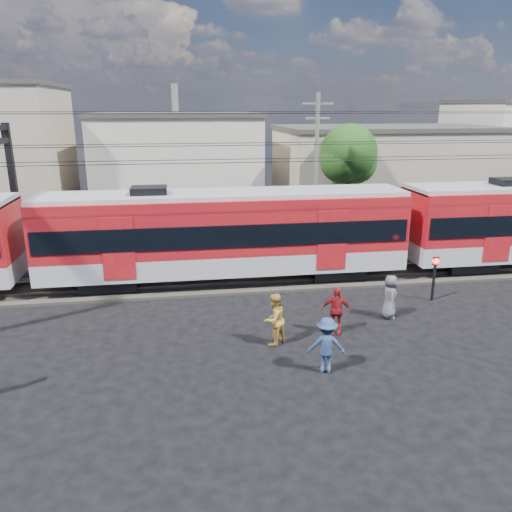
% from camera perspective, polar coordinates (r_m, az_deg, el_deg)
% --- Properties ---
extents(ground, '(120.00, 120.00, 0.00)m').
position_cam_1_polar(ground, '(15.68, -0.58, -12.83)').
color(ground, black).
rests_on(ground, ground).
extents(track_bed, '(70.00, 3.40, 0.12)m').
position_cam_1_polar(track_bed, '(22.91, -3.42, -2.88)').
color(track_bed, '#2D2823').
rests_on(track_bed, ground).
extents(rail_near, '(70.00, 0.12, 0.12)m').
position_cam_1_polar(rail_near, '(22.17, -3.24, -3.23)').
color(rail_near, '#59544C').
rests_on(rail_near, track_bed).
extents(rail_far, '(70.00, 0.12, 0.12)m').
position_cam_1_polar(rail_far, '(23.58, -3.60, -2.00)').
color(rail_far, '#59544C').
rests_on(rail_far, track_bed).
extents(commuter_train, '(50.30, 3.08, 4.17)m').
position_cam_1_polar(commuter_train, '(22.26, -3.03, 2.84)').
color(commuter_train, black).
rests_on(commuter_train, ground).
extents(catenary, '(70.00, 9.30, 7.52)m').
position_cam_1_polar(catenary, '(22.68, -26.23, 8.45)').
color(catenary, black).
rests_on(catenary, ground).
extents(building_midwest, '(12.24, 12.24, 7.30)m').
position_cam_1_polar(building_midwest, '(40.71, -8.95, 10.77)').
color(building_midwest, beige).
rests_on(building_midwest, ground).
extents(building_mideast, '(16.32, 10.20, 6.30)m').
position_cam_1_polar(building_mideast, '(41.00, 14.40, 9.79)').
color(building_mideast, tan).
rests_on(building_mideast, ground).
extents(utility_pole_mid, '(1.80, 0.24, 8.50)m').
position_cam_1_polar(utility_pole_mid, '(29.76, 6.87, 10.43)').
color(utility_pole_mid, slate).
rests_on(utility_pole_mid, ground).
extents(tree_near, '(3.82, 3.64, 6.72)m').
position_cam_1_polar(tree_near, '(33.63, 10.80, 11.19)').
color(tree_near, '#382619').
rests_on(tree_near, ground).
extents(pedestrian_b, '(1.11, 1.08, 1.81)m').
position_cam_1_polar(pedestrian_b, '(16.82, 2.09, -7.25)').
color(pedestrian_b, gold).
rests_on(pedestrian_b, ground).
extents(pedestrian_c, '(1.25, 0.88, 1.76)m').
position_cam_1_polar(pedestrian_c, '(15.30, 8.04, -10.06)').
color(pedestrian_c, navy).
rests_on(pedestrian_c, ground).
extents(pedestrian_d, '(1.11, 0.69, 1.76)m').
position_cam_1_polar(pedestrian_d, '(17.79, 9.12, -6.17)').
color(pedestrian_d, maroon).
rests_on(pedestrian_d, ground).
extents(pedestrian_e, '(0.67, 0.90, 1.69)m').
position_cam_1_polar(pedestrian_e, '(19.55, 15.03, -4.51)').
color(pedestrian_e, '#545459').
rests_on(pedestrian_e, ground).
extents(crossing_signal, '(0.27, 0.27, 1.88)m').
position_cam_1_polar(crossing_signal, '(21.66, 19.75, -1.57)').
color(crossing_signal, black).
rests_on(crossing_signal, ground).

